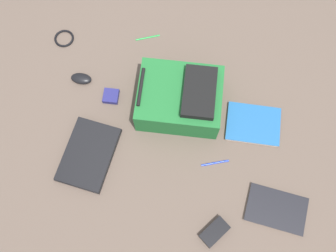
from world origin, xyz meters
The scene contains 11 objects.
ground_plane centered at (0.00, 0.00, 0.00)m, with size 3.71×3.71×0.00m, color brown.
backpack centered at (0.11, -0.06, 0.09)m, with size 0.37×0.44×0.20m.
laptop centered at (-0.12, 0.39, 0.02)m, with size 0.38×0.32×0.03m.
book_comic centered at (-0.01, -0.41, 0.01)m, with size 0.24×0.29×0.02m.
book_red centered at (-0.42, -0.46, 0.01)m, with size 0.25×0.31×0.02m.
computer_mouse centered at (0.27, 0.44, 0.02)m, with size 0.06×0.11×0.03m, color black.
cable_coil centered at (0.52, 0.54, 0.01)m, with size 0.10×0.10×0.01m, color black.
power_brick centered at (-0.51, -0.17, 0.02)m, with size 0.07×0.13×0.03m, color black.
pen_black centered at (-0.19, -0.21, 0.00)m, with size 0.01×0.01×0.13m, color #1933B2.
pen_blue centered at (0.51, 0.09, 0.00)m, with size 0.01×0.01×0.13m, color #198C33.
earbud_pouch centered at (0.17, 0.29, 0.01)m, with size 0.07×0.07×0.03m, color navy.
Camera 1 is at (-0.62, 0.04, 1.80)m, focal length 41.51 mm.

